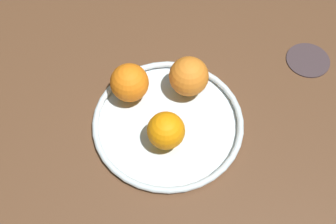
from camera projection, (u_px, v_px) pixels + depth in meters
ground_plane at (168, 130)px, 87.84cm from camera, size 139.98×139.98×4.00cm
fruit_bowl at (168, 123)px, 85.36cm from camera, size 28.73×28.73×1.80cm
orange_front_right at (166, 131)px, 79.52cm from camera, size 6.86×6.86×6.86cm
orange_back_right at (189, 76)px, 85.27cm from camera, size 7.64×7.64×7.64cm
orange_center at (129, 83)px, 84.66cm from camera, size 7.38×7.38×7.38cm
ambient_coaster at (308, 60)px, 94.10cm from camera, size 9.10×9.10×0.60cm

